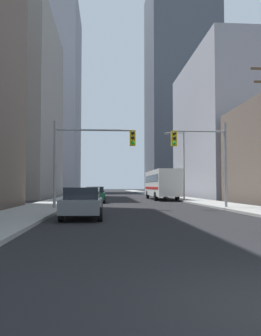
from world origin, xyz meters
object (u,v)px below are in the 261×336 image
traffic_signal_near_right (202,151)px  sedan_navy (97,192)px  sedan_grey (82,203)px  city_bus (162,183)px  traffic_signal_near_left (91,149)px  sedan_green (95,195)px

traffic_signal_near_right → sedan_navy: bearing=108.4°
sedan_grey → traffic_signal_near_right: 11.03m
city_bus → sedan_grey: (-7.83, -24.70, -1.16)m
city_bus → sedan_grey: city_bus is taller
sedan_navy → traffic_signal_near_left: (-0.07, -22.86, 3.35)m
city_bus → sedan_navy: (-7.59, 5.20, -1.16)m
city_bus → sedan_navy: size_ratio=2.74×
city_bus → sedan_green: size_ratio=2.74×
sedan_navy → sedan_grey: bearing=-90.5°
city_bus → sedan_green: (-7.60, -7.55, -1.16)m
sedan_green → sedan_navy: size_ratio=1.00×
city_bus → sedan_navy: bearing=145.6°
city_bus → sedan_navy: city_bus is taller
sedan_grey → sedan_navy: (0.24, 29.90, 0.00)m
sedan_grey → sedan_navy: size_ratio=1.01×
sedan_navy → traffic_signal_near_right: 24.31m
city_bus → traffic_signal_near_left: (-7.66, -17.66, 2.19)m
city_bus → traffic_signal_near_right: 17.79m
sedan_grey → sedan_navy: same height
sedan_green → traffic_signal_near_right: bearing=-53.0°
city_bus → sedan_grey: bearing=-107.6°
sedan_green → traffic_signal_near_left: 10.65m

